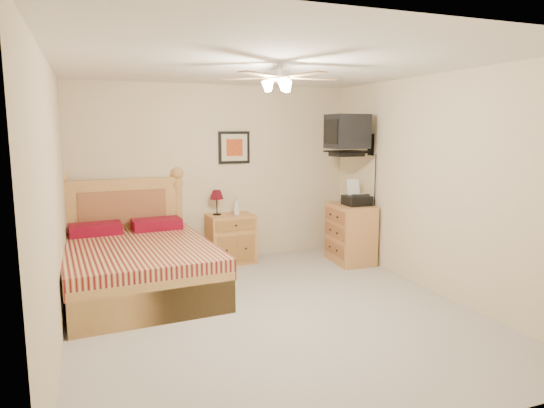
{
  "coord_description": "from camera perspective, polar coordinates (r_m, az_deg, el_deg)",
  "views": [
    {
      "loc": [
        -1.71,
        -4.49,
        1.89
      ],
      "look_at": [
        0.35,
        0.9,
        0.99
      ],
      "focal_mm": 32.0,
      "sensor_mm": 36.0,
      "label": 1
    }
  ],
  "objects": [
    {
      "name": "ceiling",
      "position": [
        4.84,
        -0.03,
        16.11
      ],
      "size": [
        4.0,
        4.5,
        0.04
      ],
      "primitive_type": "cube",
      "color": "white",
      "rests_on": "ground"
    },
    {
      "name": "wall_back",
      "position": [
        6.98,
        -6.62,
        3.56
      ],
      "size": [
        4.0,
        0.04,
        2.5
      ],
      "primitive_type": "cube",
      "color": "beige",
      "rests_on": "ground"
    },
    {
      "name": "bed",
      "position": [
        5.75,
        -15.63,
        -3.57
      ],
      "size": [
        1.75,
        2.21,
        1.37
      ],
      "primitive_type": null,
      "rotation": [
        0.0,
        0.0,
        0.07
      ],
      "color": "#AB8044",
      "rests_on": "ground"
    },
    {
      "name": "fax_machine",
      "position": [
        6.82,
        9.97,
        1.33
      ],
      "size": [
        0.34,
        0.36,
        0.35
      ],
      "primitive_type": null,
      "rotation": [
        0.0,
        0.0,
        -0.02
      ],
      "color": "black",
      "rests_on": "dresser"
    },
    {
      "name": "wall_tv",
      "position": [
        6.77,
        9.93,
        8.07
      ],
      "size": [
        0.56,
        0.46,
        0.58
      ],
      "primitive_type": null,
      "color": "black",
      "rests_on": "wall_right"
    },
    {
      "name": "framed_picture",
      "position": [
        7.01,
        -4.48,
        6.65
      ],
      "size": [
        0.46,
        0.04,
        0.46
      ],
      "primitive_type": "cube",
      "color": "black",
      "rests_on": "wall_back"
    },
    {
      "name": "table_lamp",
      "position": [
        6.84,
        -6.51,
        0.19
      ],
      "size": [
        0.22,
        0.22,
        0.35
      ],
      "primitive_type": null,
      "rotation": [
        0.0,
        0.0,
        -0.19
      ],
      "color": "#5C0C19",
      "rests_on": "nightstand"
    },
    {
      "name": "wall_right",
      "position": [
        5.85,
        18.61,
        2.13
      ],
      "size": [
        0.04,
        4.5,
        2.5
      ],
      "primitive_type": "cube",
      "color": "beige",
      "rests_on": "ground"
    },
    {
      "name": "wall_left",
      "position": [
        4.54,
        -24.33,
        -0.04
      ],
      "size": [
        0.04,
        4.5,
        2.5
      ],
      "primitive_type": "cube",
      "color": "beige",
      "rests_on": "ground"
    },
    {
      "name": "magazine_upper",
      "position": [
        7.04,
        8.22,
        0.42
      ],
      "size": [
        0.19,
        0.25,
        0.02
      ],
      "primitive_type": "imported",
      "rotation": [
        0.0,
        0.0,
        -0.1
      ],
      "color": "tan",
      "rests_on": "magazine_lower"
    },
    {
      "name": "floor",
      "position": [
        5.16,
        -0.02,
        -12.62
      ],
      "size": [
        4.5,
        4.5,
        0.0
      ],
      "primitive_type": "plane",
      "color": "#A6A096",
      "rests_on": "ground"
    },
    {
      "name": "lotion_bottle",
      "position": [
        6.82,
        -4.18,
        -0.27
      ],
      "size": [
        0.12,
        0.12,
        0.25
      ],
      "primitive_type": "imported",
      "rotation": [
        0.0,
        0.0,
        0.26
      ],
      "color": "silver",
      "rests_on": "nightstand"
    },
    {
      "name": "magazine_lower",
      "position": [
        7.05,
        8.24,
        0.25
      ],
      "size": [
        0.19,
        0.25,
        0.02
      ],
      "primitive_type": "imported",
      "rotation": [
        0.0,
        0.0,
        0.02
      ],
      "color": "tan",
      "rests_on": "dresser"
    },
    {
      "name": "nightstand",
      "position": [
        6.92,
        -4.86,
        -4.06
      ],
      "size": [
        0.64,
        0.49,
        0.69
      ],
      "primitive_type": "cube",
      "rotation": [
        0.0,
        0.0,
        0.02
      ],
      "color": "#AA6D38",
      "rests_on": "ground"
    },
    {
      "name": "ceiling_fan",
      "position": [
        4.64,
        0.88,
        14.68
      ],
      "size": [
        1.14,
        1.14,
        0.28
      ],
      "primitive_type": null,
      "color": "silver",
      "rests_on": "ceiling"
    },
    {
      "name": "wall_front",
      "position": [
        2.88,
        16.12,
        -4.35
      ],
      "size": [
        4.0,
        0.04,
        2.5
      ],
      "primitive_type": "cube",
      "color": "beige",
      "rests_on": "ground"
    },
    {
      "name": "dresser",
      "position": [
        6.97,
        9.22,
        -3.44
      ],
      "size": [
        0.53,
        0.73,
        0.83
      ],
      "primitive_type": "cube",
      "rotation": [
        0.0,
        0.0,
        -0.06
      ],
      "color": "#B18046",
      "rests_on": "ground"
    }
  ]
}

